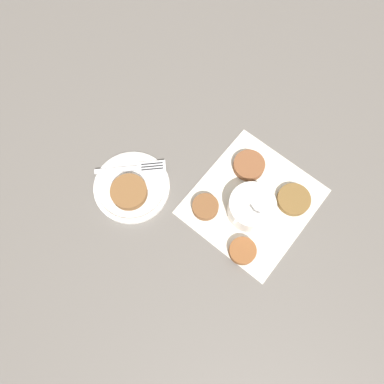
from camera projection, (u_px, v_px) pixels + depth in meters
The scene contains 10 objects.
ground_plane at pixel (254, 193), 0.91m from camera, with size 4.00×4.00×0.00m, color #605B56.
napkin at pixel (253, 201), 0.90m from camera, with size 0.32×0.30×0.00m.
sauce_bowl at pixel (251, 208), 0.87m from camera, with size 0.12×0.11×0.12m.
fritter_0 at pixel (249, 165), 0.92m from camera, with size 0.08×0.08×0.02m.
fritter_1 at pixel (205, 207), 0.89m from camera, with size 0.06×0.06×0.02m.
fritter_2 at pixel (243, 251), 0.85m from camera, with size 0.06×0.06×0.02m.
fritter_3 at pixel (294, 200), 0.90m from camera, with size 0.08×0.08×0.02m.
serving_plate at pixel (132, 187), 0.91m from camera, with size 0.18×0.18×0.02m.
fritter_on_plate at pixel (129, 192), 0.88m from camera, with size 0.09×0.09×0.02m.
fork at pixel (138, 168), 0.91m from camera, with size 0.15×0.12×0.00m.
Camera 1 is at (0.31, 0.12, 0.86)m, focal length 35.00 mm.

